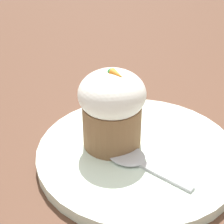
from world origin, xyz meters
TOP-DOWN VIEW (x-y plane):
  - ground_plane at (0.00, 0.00)m, footprint 4.00×4.00m
  - dessert_plate at (0.00, 0.00)m, footprint 0.25×0.25m
  - carrot_cake at (-0.03, -0.01)m, footprint 0.08×0.08m
  - spoon at (0.01, -0.02)m, footprint 0.12×0.04m

SIDE VIEW (x-z plane):
  - ground_plane at x=0.00m, z-range 0.00..0.00m
  - dessert_plate at x=0.00m, z-range 0.00..0.01m
  - spoon at x=0.01m, z-range 0.01..0.02m
  - carrot_cake at x=-0.03m, z-range 0.02..0.12m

